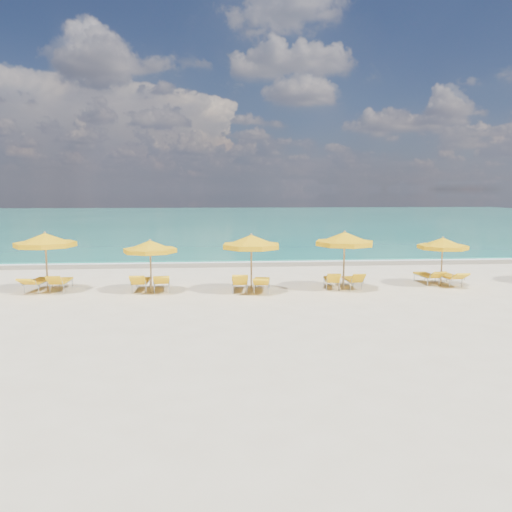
{
  "coord_description": "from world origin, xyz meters",
  "views": [
    {
      "loc": [
        -1.7,
        -19.54,
        4.03
      ],
      "look_at": [
        0.0,
        1.5,
        1.2
      ],
      "focal_mm": 35.0,
      "sensor_mm": 36.0,
      "label": 1
    }
  ],
  "objects": [
    {
      "name": "lounger_5_right",
      "position": [
        8.14,
        0.56,
        0.22
      ],
      "size": [
        0.72,
        1.92,
        0.71
      ],
      "rotation": [
        0.0,
        0.0,
        0.06
      ],
      "color": "#A5A8AD",
      "rests_on": "ground"
    },
    {
      "name": "lounger_3_right",
      "position": [
        0.1,
        -0.11,
        0.23
      ],
      "size": [
        0.86,
        2.01,
        0.73
      ],
      "rotation": [
        0.0,
        0.0,
        -0.13
      ],
      "color": "#A5A8AD",
      "rests_on": "ground"
    },
    {
      "name": "foam_line",
      "position": [
        0.0,
        8.2,
        0.0
      ],
      "size": [
        120.0,
        1.2,
        0.03
      ],
      "primitive_type": "cube",
      "color": "white",
      "rests_on": "ground"
    },
    {
      "name": "umbrella_3",
      "position": [
        -0.33,
        -0.33,
        1.99
      ],
      "size": [
        2.87,
        2.87,
        2.33
      ],
      "rotation": [
        0.0,
        0.0,
        0.29
      ],
      "color": "tan",
      "rests_on": "ground"
    },
    {
      "name": "lounger_4_right",
      "position": [
        3.9,
        0.32,
        0.2
      ],
      "size": [
        0.61,
        1.61,
        0.74
      ],
      "rotation": [
        0.0,
        0.0,
        0.05
      ],
      "color": "#A5A8AD",
      "rests_on": "ground"
    },
    {
      "name": "lounger_1_right",
      "position": [
        -7.94,
        0.75,
        0.22
      ],
      "size": [
        0.61,
        1.77,
        0.77
      ],
      "rotation": [
        0.0,
        0.0,
        -0.01
      ],
      "color": "#A5A8AD",
      "rests_on": "ground"
    },
    {
      "name": "ground_plane",
      "position": [
        0.0,
        0.0,
        0.0
      ],
      "size": [
        120.0,
        120.0,
        0.0
      ],
      "primitive_type": "plane",
      "color": "beige"
    },
    {
      "name": "umbrella_4",
      "position": [
        3.42,
        -0.08,
        2.05
      ],
      "size": [
        2.51,
        2.51,
        2.4
      ],
      "rotation": [
        0.0,
        0.0,
        0.06
      ],
      "color": "tan",
      "rests_on": "ground"
    },
    {
      "name": "umbrella_2",
      "position": [
        -4.26,
        -0.01,
        1.8
      ],
      "size": [
        2.19,
        2.19,
        2.12
      ],
      "rotation": [
        0.0,
        0.0,
        -0.05
      ],
      "color": "tan",
      "rests_on": "ground"
    },
    {
      "name": "whitecap_near",
      "position": [
        -6.0,
        17.0,
        0.0
      ],
      "size": [
        14.0,
        0.36,
        0.05
      ],
      "primitive_type": "cube",
      "color": "white",
      "rests_on": "ground"
    },
    {
      "name": "whitecap_far",
      "position": [
        8.0,
        24.0,
        0.0
      ],
      "size": [
        18.0,
        0.3,
        0.05
      ],
      "primitive_type": "cube",
      "color": "white",
      "rests_on": "ground"
    },
    {
      "name": "umbrella_1",
      "position": [
        -8.36,
        0.45,
        2.04
      ],
      "size": [
        2.76,
        2.76,
        2.4
      ],
      "rotation": [
        0.0,
        0.0,
        0.18
      ],
      "color": "tan",
      "rests_on": "ground"
    },
    {
      "name": "lounger_1_left",
      "position": [
        -8.83,
        0.73,
        0.23
      ],
      "size": [
        0.85,
        1.99,
        0.71
      ],
      "rotation": [
        0.0,
        0.0,
        -0.12
      ],
      "color": "#A5A8AD",
      "rests_on": "ground"
    },
    {
      "name": "lounger_2_right",
      "position": [
        -3.9,
        0.44,
        0.23
      ],
      "size": [
        0.82,
        2.01,
        0.78
      ],
      "rotation": [
        0.0,
        0.0,
        0.1
      ],
      "color": "#A5A8AD",
      "rests_on": "ground"
    },
    {
      "name": "umbrella_5",
      "position": [
        7.71,
        0.38,
        1.78
      ],
      "size": [
        2.73,
        2.73,
        2.08
      ],
      "rotation": [
        0.0,
        0.0,
        -0.44
      ],
      "color": "tan",
      "rests_on": "ground"
    },
    {
      "name": "lounger_5_left",
      "position": [
        7.35,
        0.94,
        0.21
      ],
      "size": [
        0.76,
        1.83,
        0.71
      ],
      "rotation": [
        0.0,
        0.0,
        0.1
      ],
      "color": "#A5A8AD",
      "rests_on": "ground"
    },
    {
      "name": "wet_sand_band",
      "position": [
        0.0,
        7.4,
        0.0
      ],
      "size": [
        120.0,
        2.6,
        0.01
      ],
      "primitive_type": "cube",
      "color": "tan",
      "rests_on": "ground"
    },
    {
      "name": "lounger_2_left",
      "position": [
        -4.72,
        0.42,
        0.22
      ],
      "size": [
        0.63,
        1.83,
        0.8
      ],
      "rotation": [
        0.0,
        0.0,
        0.0
      ],
      "color": "#A5A8AD",
      "rests_on": "ground"
    },
    {
      "name": "lounger_4_left",
      "position": [
        3.02,
        0.29,
        0.21
      ],
      "size": [
        0.75,
        1.69,
        0.78
      ],
      "rotation": [
        0.0,
        0.0,
        -0.12
      ],
      "color": "#A5A8AD",
      "rests_on": "ground"
    },
    {
      "name": "ocean",
      "position": [
        0.0,
        48.0,
        0.0
      ],
      "size": [
        120.0,
        80.0,
        0.3
      ],
      "primitive_type": "cube",
      "color": "#157B67",
      "rests_on": "ground"
    },
    {
      "name": "lounger_3_left",
      "position": [
        -0.78,
        0.01,
        0.23
      ],
      "size": [
        0.68,
        1.87,
        0.86
      ],
      "rotation": [
        0.0,
        0.0,
        -0.03
      ],
      "color": "#A5A8AD",
      "rests_on": "ground"
    }
  ]
}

